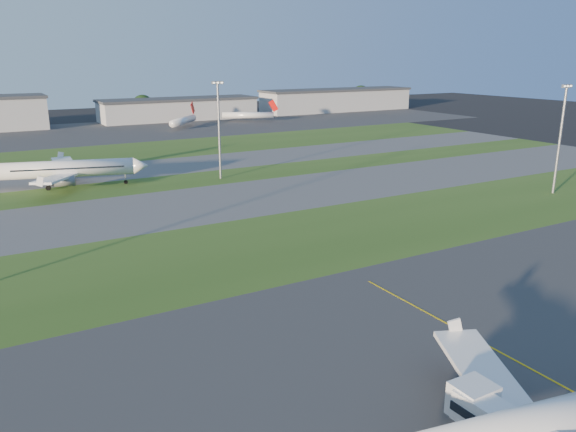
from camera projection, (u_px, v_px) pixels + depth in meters
ground at (517, 394)px, 55.15m from camera, size 700.00×700.00×0.00m
apron_near at (517, 394)px, 55.15m from camera, size 300.00×70.00×0.01m
grass_strip_a at (269, 245)px, 98.50m from camera, size 300.00×34.00×0.01m
taxiway_a at (200, 204)px, 126.01m from camera, size 300.00×32.00×0.01m
grass_strip_b at (165, 183)px, 146.85m from camera, size 300.00×18.00×0.01m
taxiway_b at (141, 169)px, 165.19m from camera, size 300.00×26.00×0.01m
grass_strip_c at (114, 153)px, 192.70m from camera, size 300.00×40.00×0.01m
apron_far at (81, 133)px, 242.72m from camera, size 400.00×80.00×0.01m
yellow_line at (550, 380)px, 57.55m from camera, size 0.25×60.00×0.02m
airliner_parked at (548, 427)px, 43.64m from camera, size 37.50×31.54×11.78m
airliner_taxiing at (63, 169)px, 141.13m from camera, size 40.62×34.12×12.98m
mini_jet_near at (183, 121)px, 260.48m from camera, size 20.15×22.66×9.48m
mini_jet_far at (248, 115)px, 284.87m from camera, size 25.24×16.52×9.48m
light_mast_centre at (219, 124)px, 148.32m from camera, size 3.20×0.70×25.80m
light_mast_east at (561, 132)px, 131.85m from camera, size 3.20×0.70×25.80m
hangar_east at (179, 109)px, 292.57m from camera, size 81.60×23.00×11.20m
hangar_far_east at (337, 100)px, 340.25m from camera, size 96.90×23.00×13.20m
tree_mid_west at (19, 114)px, 265.72m from camera, size 9.90×9.90×10.80m
tree_mid_east at (143, 106)px, 296.72m from camera, size 11.55×11.55×12.60m
tree_east at (270, 102)px, 331.20m from camera, size 10.45×10.45×11.40m
tree_far_east at (361, 95)px, 367.75m from camera, size 12.65×12.65×13.80m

